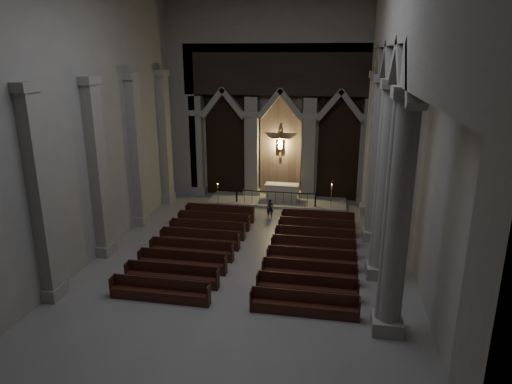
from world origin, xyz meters
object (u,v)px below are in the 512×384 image
candle_stand_left (218,200)px  altar (282,192)px  pews (253,251)px  worshipper (270,209)px  altar_rail (275,196)px  candle_stand_right (331,203)px

candle_stand_left → altar: bearing=20.0°
pews → worshipper: 5.34m
worshipper → altar_rail: bearing=78.2°
altar_rail → worshipper: (-0.02, -2.00, -0.11)m
candle_stand_left → pews: bearing=-63.1°
altar → pews: (-0.28, -8.18, -0.39)m
altar_rail → candle_stand_right: bearing=0.5°
altar → candle_stand_right: candle_stand_right is taller
candle_stand_right → pews: 8.08m
candle_stand_left → pews: size_ratio=0.15×
candle_stand_left → candle_stand_right: candle_stand_right is taller
altar → candle_stand_left: (-3.74, -1.36, -0.29)m
candle_stand_right → pews: size_ratio=0.17×
altar → worshipper: altar is taller
candle_stand_left → worshipper: 3.75m
altar → candle_stand_right: size_ratio=1.30×
candle_stand_right → worshipper: (-3.35, -2.03, 0.10)m
candle_stand_left → worshipper: size_ratio=1.32×
candle_stand_left → pews: candle_stand_left is taller
candle_stand_right → pews: bearing=-114.3°
candle_stand_left → worshipper: (3.44, -1.48, 0.15)m
altar → candle_stand_right: bearing=-15.1°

